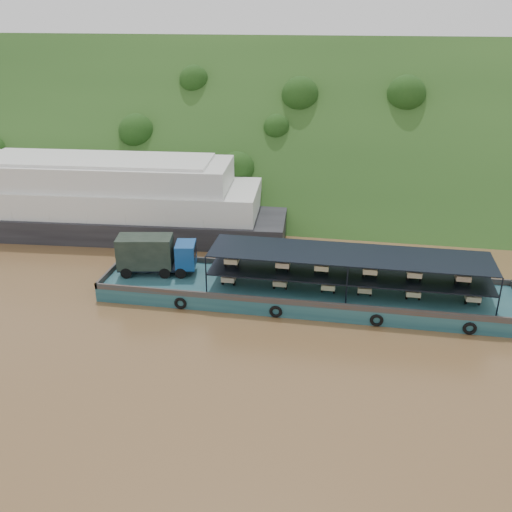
# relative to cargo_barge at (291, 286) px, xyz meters

# --- Properties ---
(ground) EXTENTS (160.00, 160.00, 0.00)m
(ground) POSITION_rel_cargo_barge_xyz_m (-1.24, -1.79, -1.16)
(ground) COLOR brown
(ground) RESTS_ON ground
(hillside) EXTENTS (140.00, 39.60, 39.60)m
(hillside) POSITION_rel_cargo_barge_xyz_m (-1.24, 34.21, -1.16)
(hillside) COLOR #1C3A15
(hillside) RESTS_ON ground
(cargo_barge) EXTENTS (35.00, 7.18, 4.68)m
(cargo_barge) POSITION_rel_cargo_barge_xyz_m (0.00, 0.00, 0.00)
(cargo_barge) COLOR #143C47
(cargo_barge) RESTS_ON ground
(passenger_ferry) EXTENTS (41.39, 13.14, 8.25)m
(passenger_ferry) POSITION_rel_cargo_barge_xyz_m (-22.62, 12.70, 2.41)
(passenger_ferry) COLOR black
(passenger_ferry) RESTS_ON ground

